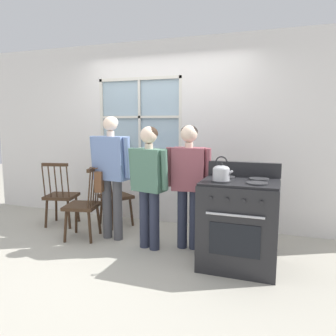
% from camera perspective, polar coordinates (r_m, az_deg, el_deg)
% --- Properties ---
extents(ground_plane, '(16.00, 16.00, 0.00)m').
position_cam_1_polar(ground_plane, '(3.92, -7.36, -14.93)').
color(ground_plane, '#B2AD9E').
extents(wall_back, '(6.40, 0.16, 2.70)m').
position_cam_1_polar(wall_back, '(4.89, 0.12, 5.79)').
color(wall_back, white).
rests_on(wall_back, ground_plane).
extents(chair_by_window, '(0.48, 0.50, 0.95)m').
position_cam_1_polar(chair_by_window, '(4.44, -14.47, -6.40)').
color(chair_by_window, '#3D2819').
rests_on(chair_by_window, ground_plane).
extents(chair_near_wall, '(0.50, 0.49, 0.95)m').
position_cam_1_polar(chair_near_wall, '(5.09, -18.14, -4.70)').
color(chair_near_wall, '#3D2819').
rests_on(chair_near_wall, ground_plane).
extents(chair_center_cluster, '(0.57, 0.56, 0.95)m').
position_cam_1_polar(chair_center_cluster, '(4.89, -9.31, -4.91)').
color(chair_center_cluster, '#3D2819').
rests_on(chair_center_cluster, ground_plane).
extents(person_elderly_left, '(0.60, 0.26, 1.59)m').
position_cam_1_polar(person_elderly_left, '(4.25, -9.85, 0.26)').
color(person_elderly_left, '#4C4C51').
rests_on(person_elderly_left, ground_plane).
extents(person_teen_center, '(0.55, 0.29, 1.47)m').
position_cam_1_polar(person_teen_center, '(3.87, -3.33, -1.43)').
color(person_teen_center, '#2D3347').
rests_on(person_teen_center, ground_plane).
extents(person_adult_right, '(0.54, 0.25, 1.49)m').
position_cam_1_polar(person_adult_right, '(3.88, 3.61, -1.30)').
color(person_adult_right, '#2D3347').
rests_on(person_adult_right, ground_plane).
extents(stove, '(0.79, 0.68, 1.08)m').
position_cam_1_polar(stove, '(3.57, 12.27, -9.30)').
color(stove, '#232326').
rests_on(stove, ground_plane).
extents(kettle, '(0.21, 0.17, 0.25)m').
position_cam_1_polar(kettle, '(3.35, 9.26, -0.70)').
color(kettle, '#B7B7BC').
rests_on(kettle, stove).
extents(potted_plant, '(0.14, 0.14, 0.29)m').
position_cam_1_polar(potted_plant, '(5.10, -7.81, 3.30)').
color(potted_plant, '#42474C').
rests_on(potted_plant, wall_back).
extents(handbag, '(0.22, 0.23, 0.31)m').
position_cam_1_polar(handbag, '(4.29, -11.72, -2.15)').
color(handbag, brown).
rests_on(handbag, chair_by_window).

